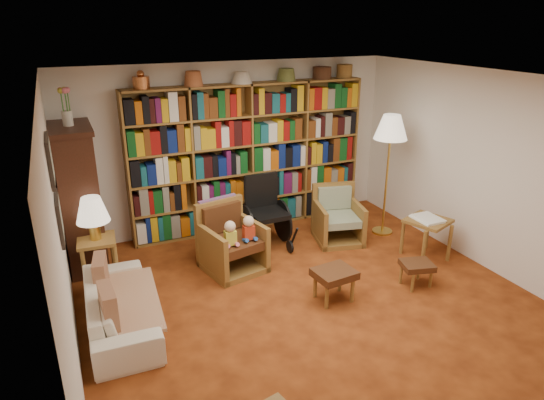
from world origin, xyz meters
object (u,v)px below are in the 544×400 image
side_table_lamp (98,250)px  wheelchair (265,214)px  sofa (120,306)px  side_table_papers (427,226)px  armchair_leather (230,241)px  footstool_b (417,267)px  armchair_sage (335,219)px  floor_lamp (391,132)px  footstool_a (334,276)px

side_table_lamp → wheelchair: size_ratio=0.59×
sofa → side_table_papers: (4.01, -0.05, 0.22)m
side_table_lamp → armchair_leather: 1.62m
side_table_lamp → footstool_b: bearing=-24.9°
sofa → armchair_leather: armchair_leather is taller
sofa → side_table_papers: 4.01m
side_table_lamp → armchair_sage: armchair_sage is taller
side_table_papers → floor_lamp: bearing=92.0°
wheelchair → floor_lamp: 2.12m
armchair_leather → wheelchair: 0.82m
side_table_papers → footstool_a: side_table_papers is taller
floor_lamp → footstool_b: floor_lamp is taller
sofa → footstool_b: bearing=-98.0°
armchair_leather → floor_lamp: bearing=1.7°
sofa → footstool_a: 2.37m
side_table_papers → footstool_a: size_ratio=1.36×
floor_lamp → footstool_b: 2.04m
armchair_sage → floor_lamp: (0.78, -0.11, 1.25)m
armchair_leather → footstool_a: (0.82, -1.25, -0.05)m
sofa → side_table_lamp: 1.05m
footstool_a → armchair_leather: bearing=123.2°
armchair_leather → wheelchair: bearing=32.8°
side_table_lamp → footstool_b: 3.86m
armchair_leather → floor_lamp: 2.74m
wheelchair → sofa: bearing=-150.7°
wheelchair → footstool_b: size_ratio=2.35×
footstool_b → armchair_leather: bearing=143.9°
sofa → side_table_lamp: side_table_lamp is taller
wheelchair → floor_lamp: size_ratio=0.57×
armchair_sage → armchair_leather: bearing=-173.8°
side_table_lamp → footstool_b: size_ratio=1.38×
floor_lamp → side_table_papers: 1.42m
armchair_leather → sofa: bearing=-152.4°
armchair_sage → floor_lamp: 1.48m
wheelchair → footstool_b: (1.21, -1.82, -0.21)m
armchair_sage → wheelchair: size_ratio=0.79×
side_table_lamp → side_table_papers: size_ratio=0.91×
side_table_lamp → footstool_a: size_ratio=1.24×
side_table_papers → side_table_lamp: bearing=165.3°
floor_lamp → footstool_a: 2.46m
side_table_lamp → footstool_b: (3.50, -1.63, -0.20)m
sofa → footstool_a: size_ratio=3.43×
side_table_papers → footstool_a: 1.74m
footstool_a → armchair_sage: bearing=58.5°
armchair_sage → side_table_papers: (0.81, -1.02, 0.16)m
armchair_leather → floor_lamp: floor_lamp is taller
side_table_papers → armchair_leather: bearing=161.6°
footstool_b → sofa: bearing=170.0°
side_table_papers → footstool_a: (-1.69, -0.42, -0.16)m
floor_lamp → side_table_papers: size_ratio=2.74×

